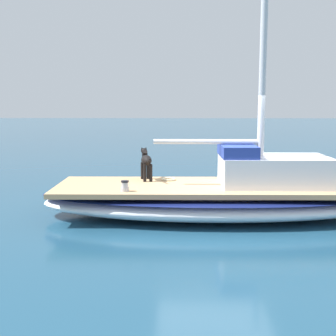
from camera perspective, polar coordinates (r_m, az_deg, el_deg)
The scene contains 6 objects.
ground_plane at distance 9.57m, azimuth 6.03°, elevation -6.01°, with size 120.00×120.00×0.00m, color navy.
sailboat_main at distance 9.50m, azimuth 6.06°, elevation -4.05°, with size 2.61×7.27×0.66m.
cabin_house at distance 9.55m, azimuth 12.81°, elevation -0.06°, with size 1.43×2.24×0.84m.
dog_black at distance 9.93m, azimuth -2.79°, elevation 0.90°, with size 0.93×0.34×0.70m.
deck_winch at distance 8.72m, azimuth -5.47°, elevation -2.32°, with size 0.16×0.16×0.21m.
coiled_rope at distance 9.94m, azimuth 0.07°, elevation -1.41°, with size 0.32×0.32×0.04m, color beige.
Camera 1 is at (9.25, -0.77, 2.36)m, focal length 48.18 mm.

